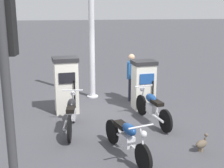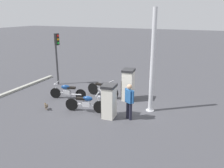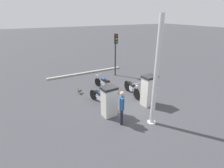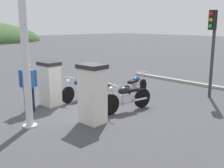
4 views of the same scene
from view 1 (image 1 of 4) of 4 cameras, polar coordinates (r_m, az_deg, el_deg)
The scene contains 10 objects.
ground_plane at distance 9.22m, azimuth -0.69°, elevation -5.92°, with size 120.00×120.00×0.00m, color #424247.
fuel_pump_near at distance 9.37m, azimuth -8.50°, elevation -0.17°, with size 0.67×0.81×1.71m.
fuel_pump_far at distance 9.72m, azimuth 5.88°, elevation -0.08°, with size 0.64×0.78×1.54m.
motorcycle_near_pump at distance 8.08m, azimuth -7.53°, elevation -5.38°, with size 2.01×0.58×0.97m.
motorcycle_far_pump at distance 8.64m, azimuth 7.46°, elevation -4.23°, with size 1.99×0.63×0.94m.
motorcycle_extra at distance 6.71m, azimuth 2.83°, elevation -9.92°, with size 1.96×0.75×0.93m.
attendant_person at distance 10.47m, azimuth 3.61°, elevation 1.83°, with size 0.54×0.36×1.62m.
wandering_duck at distance 7.30m, azimuth 16.31°, elevation -10.55°, with size 0.29×0.40×0.41m.
roadside_traffic_light at distance 4.07m, azimuth -18.75°, elevation 0.56°, with size 0.39×0.27×3.32m.
canopy_support_pole at distance 10.66m, azimuth -3.81°, elevation 9.64°, with size 0.40×0.40×4.79m.
Camera 1 is at (8.54, -1.29, 3.22)m, focal length 49.24 mm.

